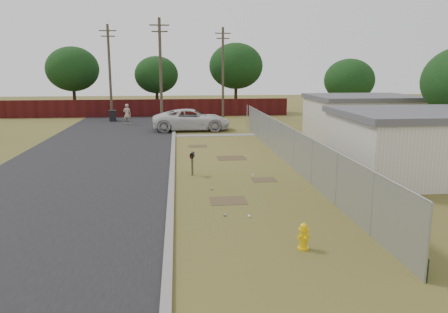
{
  "coord_description": "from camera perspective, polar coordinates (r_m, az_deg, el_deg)",
  "views": [
    {
      "loc": [
        -2.66,
        -21.01,
        5.04
      ],
      "look_at": [
        -0.63,
        -1.86,
        1.1
      ],
      "focal_mm": 35.0,
      "sensor_mm": 36.0,
      "label": 1
    }
  ],
  "objects": [
    {
      "name": "scattered_litter",
      "position": [
        18.87,
        1.82,
        -3.81
      ],
      "size": [
        2.6,
        10.41,
        0.07
      ],
      "color": "silver",
      "rests_on": "ground"
    },
    {
      "name": "privacy_fence",
      "position": [
        46.32,
        -10.22,
        6.24
      ],
      "size": [
        30.0,
        0.12,
        1.8
      ],
      "primitive_type": "cube",
      "color": "#3E0D0F",
      "rests_on": "ground"
    },
    {
      "name": "ground",
      "position": [
        21.77,
        1.13,
        -1.83
      ],
      "size": [
        120.0,
        120.0,
        0.0
      ],
      "primitive_type": "plane",
      "color": "olive",
      "rests_on": "ground"
    },
    {
      "name": "street",
      "position": [
        29.78,
        -13.87,
        1.51
      ],
      "size": [
        15.1,
        60.0,
        0.12
      ],
      "color": "black",
      "rests_on": "ground"
    },
    {
      "name": "pedestrian",
      "position": [
        40.05,
        -12.53,
        5.4
      ],
      "size": [
        0.74,
        0.55,
        1.88
      ],
      "primitive_type": "imported",
      "rotation": [
        0.0,
        0.0,
        2.99
      ],
      "color": "tan",
      "rests_on": "ground"
    },
    {
      "name": "houses",
      "position": [
        27.35,
        20.92,
        3.49
      ],
      "size": [
        9.3,
        17.24,
        3.1
      ],
      "color": "beige",
      "rests_on": "ground"
    },
    {
      "name": "pickup_truck",
      "position": [
        35.67,
        -4.24,
        4.81
      ],
      "size": [
        6.29,
        2.94,
        1.74
      ],
      "primitive_type": "imported",
      "rotation": [
        0.0,
        0.0,
        1.56
      ],
      "color": "silver",
      "rests_on": "ground"
    },
    {
      "name": "chainlink_fence",
      "position": [
        23.17,
        8.5,
        0.88
      ],
      "size": [
        0.1,
        27.06,
        2.02
      ],
      "color": "#989AA0",
      "rests_on": "ground"
    },
    {
      "name": "horizon_trees",
      "position": [
        44.71,
        -1.59,
        11.02
      ],
      "size": [
        33.32,
        31.94,
        7.78
      ],
      "color": "#2F2215",
      "rests_on": "ground"
    },
    {
      "name": "mailbox",
      "position": [
        20.63,
        -4.18,
        -0.09
      ],
      "size": [
        0.24,
        0.49,
        1.12
      ],
      "color": "brown",
      "rests_on": "ground"
    },
    {
      "name": "utility_poles",
      "position": [
        41.69,
        -7.57,
        10.98
      ],
      "size": [
        12.6,
        8.24,
        9.0
      ],
      "color": "#4F4534",
      "rests_on": "ground"
    },
    {
      "name": "trash_bin",
      "position": [
        43.03,
        -14.35,
        5.19
      ],
      "size": [
        0.78,
        0.78,
        1.05
      ],
      "color": "black",
      "rests_on": "ground"
    },
    {
      "name": "fire_hydrant",
      "position": [
        12.66,
        10.36,
        -10.24
      ],
      "size": [
        0.4,
        0.4,
        0.81
      ],
      "color": "#E7BA0C",
      "rests_on": "ground"
    }
  ]
}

